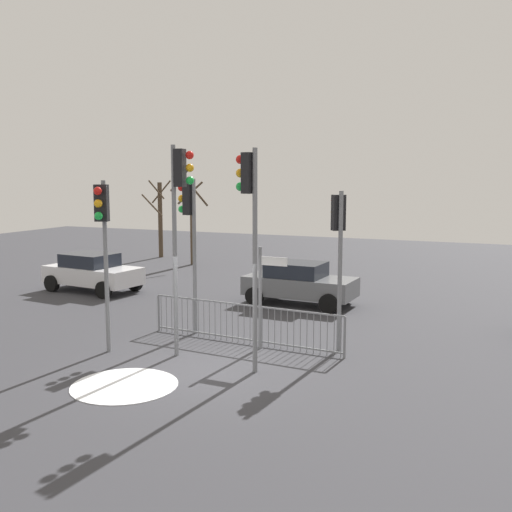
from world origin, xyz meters
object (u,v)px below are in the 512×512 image
traffic_light_rear_left (190,221)px  traffic_light_mid_right (338,234)px  traffic_light_foreground_left (250,210)px  direction_sign_post (263,292)px  traffic_light_mid_left (103,228)px  bare_tree_right (192,218)px  car_white_trailing (92,272)px  car_grey_near (299,282)px  traffic_light_foreground_right (179,204)px  bare_tree_left (160,217)px

traffic_light_rear_left → traffic_light_mid_right: traffic_light_rear_left is taller
traffic_light_foreground_left → direction_sign_post: traffic_light_foreground_left is taller
traffic_light_mid_left → bare_tree_right: 15.33m
traffic_light_rear_left → car_white_trailing: size_ratio=1.10×
traffic_light_mid_left → bare_tree_right: (-5.54, 14.27, -0.84)m
bare_tree_right → direction_sign_post: bearing=-53.9°
traffic_light_mid_right → car_grey_near: 5.91m
car_white_trailing → traffic_light_rear_left: bearing=-24.2°
bare_tree_right → traffic_light_mid_right: bearing=-47.2°
direction_sign_post → traffic_light_foreground_left: bearing=-74.2°
traffic_light_mid_right → traffic_light_foreground_left: 2.90m
traffic_light_foreground_left → bare_tree_right: 17.00m
traffic_light_foreground_right → bare_tree_right: size_ratio=1.06×
traffic_light_rear_left → bare_tree_right: 13.38m
car_grey_near → bare_tree_left: size_ratio=0.92×
traffic_light_foreground_right → bare_tree_right: bearing=-162.1°
bare_tree_right → car_white_trailing: bearing=-90.6°
car_grey_near → car_white_trailing: size_ratio=0.98×
traffic_light_rear_left → car_grey_near: size_ratio=1.13×
traffic_light_mid_left → car_white_trailing: size_ratio=1.09×
traffic_light_foreground_left → bare_tree_right: bearing=48.2°
car_white_trailing → bare_tree_right: size_ratio=0.81×
traffic_light_mid_left → car_white_trailing: traffic_light_mid_left is taller
traffic_light_mid_left → traffic_light_rear_left: bearing=-128.8°
car_white_trailing → traffic_light_foreground_right: bearing=-32.1°
traffic_light_mid_right → traffic_light_foreground_left: traffic_light_foreground_left is taller
car_grey_near → traffic_light_foreground_left: bearing=-76.8°
traffic_light_rear_left → car_grey_near: (1.57, 4.83, -2.44)m
traffic_light_mid_left → traffic_light_foreground_left: (3.89, 0.19, 0.51)m
traffic_light_foreground_right → direction_sign_post: 3.10m
traffic_light_rear_left → traffic_light_mid_left: traffic_light_rear_left is taller
car_white_trailing → bare_tree_right: (0.08, 7.78, 1.58)m
traffic_light_foreground_right → bare_tree_left: 18.56m
car_grey_near → bare_tree_left: bearing=145.1°
car_grey_near → traffic_light_foreground_right: bearing=-93.0°
traffic_light_foreground_right → direction_sign_post: traffic_light_foreground_right is taller
car_grey_near → bare_tree_right: size_ratio=0.79×
direction_sign_post → car_white_trailing: direction_sign_post is taller
direction_sign_post → bare_tree_left: bearing=132.7°
traffic_light_foreground_right → bare_tree_right: (-7.39, 13.71, -1.44)m
traffic_light_foreground_right → direction_sign_post: size_ratio=1.95×
traffic_light_rear_left → direction_sign_post: (2.50, -0.69, -1.70)m
traffic_light_rear_left → traffic_light_foreground_left: 3.82m
traffic_light_mid_left → bare_tree_left: (-8.49, 15.90, -0.98)m
traffic_light_foreground_right → car_grey_near: 7.53m
traffic_light_mid_left → traffic_light_foreground_right: bearing=178.6°
traffic_light_foreground_left → car_grey_near: (-1.35, 7.25, -2.93)m
traffic_light_mid_left → bare_tree_left: bearing=-80.4°
bare_tree_right → traffic_light_foreground_right: bearing=-61.7°
direction_sign_post → bare_tree_left: 18.41m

